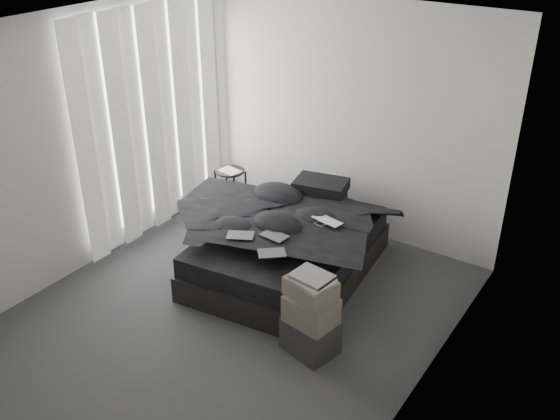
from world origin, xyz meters
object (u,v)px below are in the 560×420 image
Objects in this scene: laptop at (324,216)px; side_stand at (231,195)px; box_lower at (310,335)px; bed at (288,260)px.

laptop is 0.51× the size of side_stand.
laptop is at bearing -17.92° from side_stand.
laptop reaches higher than box_lower.
side_stand is at bearing 147.03° from bed.
laptop is at bearing 7.50° from bed.
laptop reaches higher than side_stand.
box_lower is (2.03, -1.51, -0.15)m from side_stand.
laptop reaches higher than bed.
side_stand is at bearing 143.40° from box_lower.
bed is 1.35m from side_stand.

